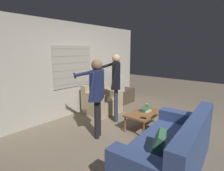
% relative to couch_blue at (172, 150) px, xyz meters
% --- Properties ---
extents(ground_plane, '(16.00, 16.00, 0.00)m').
position_rel_couch_blue_xyz_m(ground_plane, '(0.68, 1.11, -0.32)').
color(ground_plane, '#7F705B').
extents(wall_back, '(5.20, 0.08, 2.55)m').
position_rel_couch_blue_xyz_m(wall_back, '(0.67, 3.14, 0.95)').
color(wall_back, '#BCB7A8').
rests_on(wall_back, ground_plane).
extents(couch_blue, '(2.06, 1.08, 0.89)m').
position_rel_couch_blue_xyz_m(couch_blue, '(0.00, 0.00, 0.00)').
color(couch_blue, '#384C7F').
rests_on(couch_blue, ground_plane).
extents(armchair_beige, '(0.93, 0.82, 0.82)m').
position_rel_couch_blue_xyz_m(armchair_beige, '(1.13, 2.60, 0.01)').
color(armchair_beige, tan).
rests_on(armchair_beige, ground_plane).
extents(coffee_table, '(0.92, 0.56, 0.40)m').
position_rel_couch_blue_xyz_m(coffee_table, '(0.97, 1.05, 0.03)').
color(coffee_table, brown).
rests_on(coffee_table, ground_plane).
extents(tv_stand, '(1.03, 0.59, 0.49)m').
position_rel_couch_blue_xyz_m(tv_stand, '(2.17, 2.75, -0.08)').
color(tv_stand, '#4C3D2D').
rests_on(tv_stand, ground_plane).
extents(tv, '(0.70, 0.75, 0.49)m').
position_rel_couch_blue_xyz_m(tv, '(2.17, 2.76, 0.41)').
color(tv, '#B2B2B7').
rests_on(tv, tv_stand).
extents(person_left_standing, '(0.49, 0.81, 1.63)m').
position_rel_couch_blue_xyz_m(person_left_standing, '(-0.01, 1.60, 0.71)').
color(person_left_standing, black).
rests_on(person_left_standing, ground_plane).
extents(person_right_standing, '(0.50, 0.84, 1.71)m').
position_rel_couch_blue_xyz_m(person_right_standing, '(0.90, 1.87, 0.76)').
color(person_right_standing, '#33384C').
rests_on(person_right_standing, ground_plane).
extents(book_stack, '(0.24, 0.20, 0.07)m').
position_rel_couch_blue_xyz_m(book_stack, '(1.06, 1.08, 0.11)').
color(book_stack, beige).
rests_on(book_stack, coffee_table).
extents(soda_can, '(0.07, 0.07, 0.13)m').
position_rel_couch_blue_xyz_m(soda_can, '(1.26, 1.15, 0.13)').
color(soda_can, '#238E47').
rests_on(soda_can, coffee_table).
extents(spare_remote, '(0.06, 0.13, 0.02)m').
position_rel_couch_blue_xyz_m(spare_remote, '(0.65, 0.88, 0.08)').
color(spare_remote, black).
rests_on(spare_remote, coffee_table).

